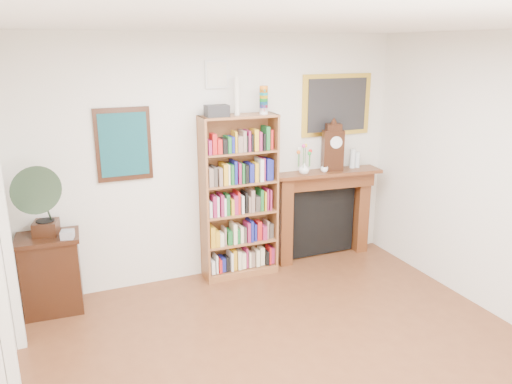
% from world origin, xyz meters
% --- Properties ---
extents(room, '(4.51, 5.01, 2.81)m').
position_xyz_m(room, '(0.00, 0.00, 1.40)').
color(room, brown).
rests_on(room, ground).
extents(teal_poster, '(0.58, 0.04, 0.78)m').
position_xyz_m(teal_poster, '(-1.05, 2.48, 1.65)').
color(teal_poster, black).
rests_on(teal_poster, back_wall).
extents(small_picture, '(0.26, 0.04, 0.30)m').
position_xyz_m(small_picture, '(0.00, 2.48, 2.35)').
color(small_picture, white).
rests_on(small_picture, back_wall).
extents(gilt_painting, '(0.95, 0.04, 0.75)m').
position_xyz_m(gilt_painting, '(1.55, 2.48, 1.95)').
color(gilt_painting, gold).
rests_on(gilt_painting, back_wall).
extents(bookshelf, '(0.89, 0.33, 2.20)m').
position_xyz_m(bookshelf, '(0.19, 2.32, 1.07)').
color(bookshelf, brown).
rests_on(bookshelf, floor).
extents(side_cabinet, '(0.63, 0.48, 0.83)m').
position_xyz_m(side_cabinet, '(-1.90, 2.26, 0.41)').
color(side_cabinet, black).
rests_on(side_cabinet, floor).
extents(fireplace, '(1.40, 0.46, 1.16)m').
position_xyz_m(fireplace, '(1.37, 2.40, 0.68)').
color(fireplace, '#4E2612').
rests_on(fireplace, floor).
extents(gramophone, '(0.57, 0.66, 0.76)m').
position_xyz_m(gramophone, '(-1.90, 2.18, 1.25)').
color(gramophone, black).
rests_on(gramophone, side_cabinet).
extents(cd_stack, '(0.14, 0.14, 0.08)m').
position_xyz_m(cd_stack, '(-1.71, 2.11, 0.87)').
color(cd_stack, '#BAB8C5').
rests_on(cd_stack, side_cabinet).
extents(mantel_clock, '(0.28, 0.20, 0.58)m').
position_xyz_m(mantel_clock, '(1.44, 2.34, 1.44)').
color(mantel_clock, black).
rests_on(mantel_clock, fireplace).
extents(flower_vase, '(0.16, 0.16, 0.14)m').
position_xyz_m(flower_vase, '(1.03, 2.33, 1.23)').
color(flower_vase, white).
rests_on(flower_vase, fireplace).
extents(teacup, '(0.10, 0.10, 0.07)m').
position_xyz_m(teacup, '(1.30, 2.30, 1.20)').
color(teacup, white).
rests_on(teacup, fireplace).
extents(bottle_left, '(0.07, 0.07, 0.24)m').
position_xyz_m(bottle_left, '(1.75, 2.36, 1.28)').
color(bottle_left, silver).
rests_on(bottle_left, fireplace).
extents(bottle_right, '(0.06, 0.06, 0.20)m').
position_xyz_m(bottle_right, '(1.82, 2.35, 1.26)').
color(bottle_right, silver).
rests_on(bottle_right, fireplace).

